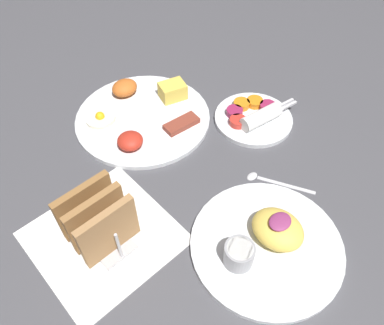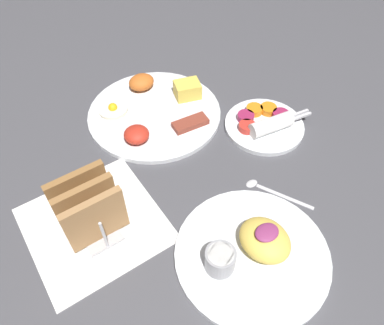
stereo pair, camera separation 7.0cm
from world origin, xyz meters
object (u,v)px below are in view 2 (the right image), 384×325
at_px(plate_breakfast, 154,110).
at_px(toast_rack, 88,208).
at_px(plate_foreground, 252,251).
at_px(plate_condiments, 265,124).

relative_size(plate_breakfast, toast_rack, 2.52).
bearing_deg(plate_foreground, plate_breakfast, 83.42).
distance_m(plate_foreground, toast_rack, 0.27).
height_order(plate_foreground, toast_rack, toast_rack).
height_order(plate_condiments, plate_foreground, plate_foreground).
distance_m(plate_breakfast, plate_condiments, 0.24).
relative_size(plate_condiments, plate_foreground, 0.71).
relative_size(plate_foreground, toast_rack, 2.17).
xyz_separation_m(plate_foreground, toast_rack, (-0.19, 0.20, 0.04)).
bearing_deg(plate_breakfast, plate_condiments, -44.79).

